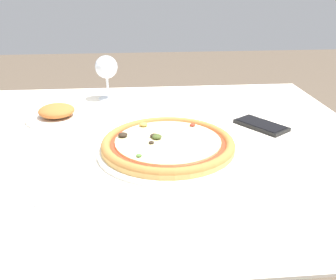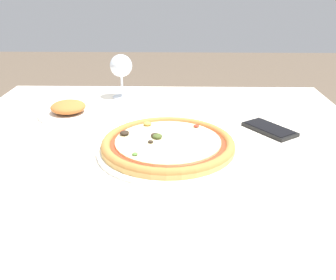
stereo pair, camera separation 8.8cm
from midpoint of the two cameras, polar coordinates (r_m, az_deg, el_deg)
The scene contains 6 objects.
dining_table at distance 1.00m, azimuth 1.15°, elevation -4.72°, with size 1.12×0.99×0.72m.
pizza_plate at distance 0.89m, azimuth 2.83°, elevation -0.81°, with size 0.34×0.34×0.04m.
fork at distance 0.72m, azimuth -17.05°, elevation -9.40°, with size 0.05×0.17×0.00m.
wine_glass_far_left at distance 1.27m, azimuth -5.17°, elevation 10.97°, with size 0.07×0.07×0.15m.
cell_phone at distance 1.06m, azimuth 17.54°, elevation 1.55°, with size 0.14×0.16×0.01m.
side_plate at distance 1.15m, azimuth -12.82°, elevation 4.42°, with size 0.18×0.18×0.04m.
Camera 2 is at (0.04, -0.88, 1.10)m, focal length 40.00 mm.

